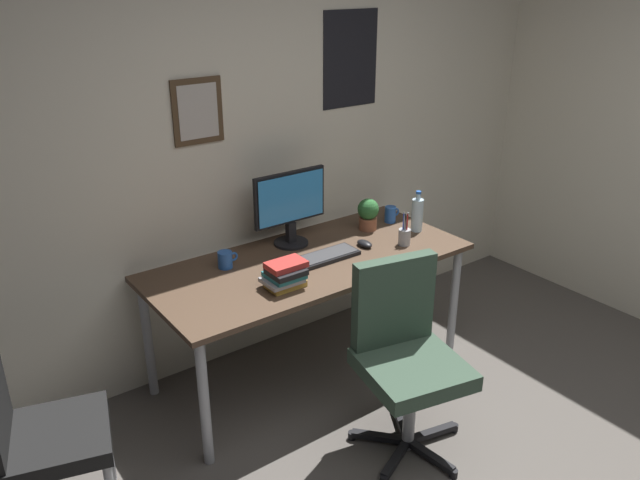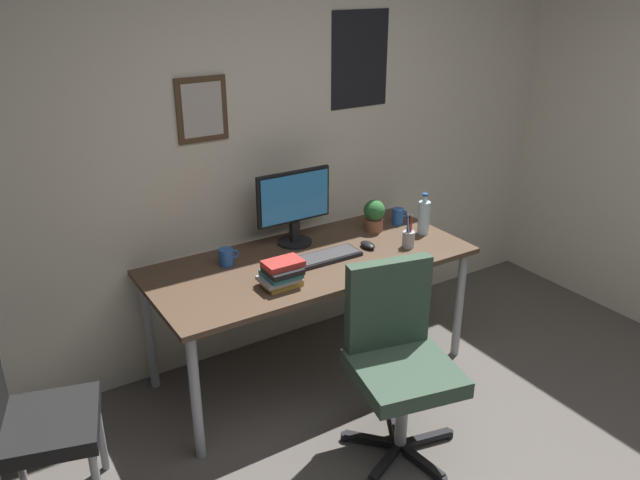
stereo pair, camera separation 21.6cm
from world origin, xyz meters
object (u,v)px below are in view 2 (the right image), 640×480
(water_bottle, at_px, (424,217))
(potted_plant, at_px, (374,214))
(monitor, at_px, (294,204))
(computer_mouse, at_px, (368,245))
(coffee_mug_near, at_px, (226,257))
(coffee_mug_far, at_px, (398,216))
(side_chair, at_px, (26,416))
(office_chair, at_px, (398,352))
(pen_cup, at_px, (408,238))
(book_stack_left, at_px, (282,274))
(keyboard, at_px, (323,258))

(water_bottle, bearing_deg, potted_plant, 139.22)
(monitor, xyz_separation_m, computer_mouse, (0.32, -0.28, -0.22))
(coffee_mug_near, relative_size, coffee_mug_far, 1.07)
(side_chair, xyz_separation_m, monitor, (1.58, 0.51, 0.46))
(office_chair, height_order, pen_cup, office_chair)
(coffee_mug_near, distance_m, coffee_mug_far, 1.16)
(side_chair, distance_m, coffee_mug_far, 2.33)
(monitor, height_order, potted_plant, monitor)
(monitor, xyz_separation_m, book_stack_left, (-0.33, -0.43, -0.17))
(monitor, bearing_deg, book_stack_left, -127.03)
(side_chair, bearing_deg, keyboard, 8.27)
(side_chair, bearing_deg, computer_mouse, 6.91)
(monitor, xyz_separation_m, coffee_mug_far, (0.70, -0.08, -0.19))
(monitor, height_order, water_bottle, monitor)
(side_chair, relative_size, computer_mouse, 7.95)
(monitor, bearing_deg, water_bottle, -21.33)
(keyboard, distance_m, potted_plant, 0.53)
(side_chair, bearing_deg, office_chair, -16.79)
(side_chair, bearing_deg, potted_plant, 11.50)
(computer_mouse, xyz_separation_m, water_bottle, (0.41, 0.00, 0.09))
(keyboard, distance_m, water_bottle, 0.72)
(office_chair, height_order, side_chair, office_chair)
(pen_cup, bearing_deg, office_chair, -132.32)
(coffee_mug_far, distance_m, book_stack_left, 1.08)
(water_bottle, distance_m, book_stack_left, 1.07)
(pen_cup, bearing_deg, water_bottle, 28.54)
(computer_mouse, relative_size, coffee_mug_far, 1.02)
(keyboard, relative_size, computer_mouse, 3.91)
(office_chair, bearing_deg, side_chair, 163.21)
(side_chair, height_order, monitor, monitor)
(monitor, height_order, pen_cup, monitor)
(office_chair, distance_m, water_bottle, 1.07)
(office_chair, relative_size, pen_cup, 4.75)
(monitor, bearing_deg, side_chair, -161.97)
(keyboard, bearing_deg, computer_mouse, -0.44)
(coffee_mug_near, relative_size, pen_cup, 0.58)
(office_chair, distance_m, book_stack_left, 0.69)
(monitor, bearing_deg, office_chair, -90.89)
(coffee_mug_far, bearing_deg, office_chair, -128.33)
(office_chair, relative_size, potted_plant, 4.87)
(water_bottle, relative_size, coffee_mug_far, 2.33)
(office_chair, bearing_deg, book_stack_left, 119.33)
(potted_plant, bearing_deg, water_bottle, -40.78)
(office_chair, bearing_deg, water_bottle, 43.32)
(side_chair, relative_size, book_stack_left, 4.02)
(coffee_mug_near, relative_size, book_stack_left, 0.53)
(potted_plant, bearing_deg, monitor, 169.81)
(monitor, xyz_separation_m, coffee_mug_near, (-0.46, -0.06, -0.19))
(side_chair, distance_m, computer_mouse, 1.93)
(computer_mouse, distance_m, book_stack_left, 0.66)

